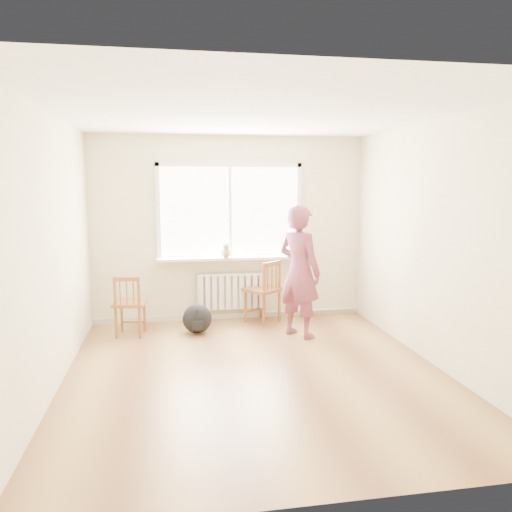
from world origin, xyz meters
name	(u,v)px	position (x,y,z in m)	size (l,w,h in m)	color
floor	(256,373)	(0.00, 0.00, 0.00)	(4.50, 4.50, 0.00)	#A07641
ceiling	(256,113)	(0.00, 0.00, 2.70)	(4.50, 4.50, 0.00)	white
back_wall	(230,229)	(0.00, 2.25, 1.35)	(4.00, 0.01, 2.70)	beige
window	(230,208)	(0.00, 2.22, 1.66)	(2.12, 0.05, 1.42)	white
windowsill	(231,258)	(0.00, 2.14, 0.93)	(2.15, 0.22, 0.04)	white
radiator	(231,291)	(0.00, 2.16, 0.44)	(1.00, 0.12, 0.55)	white
heating_pipe	(312,310)	(1.25, 2.19, 0.08)	(0.04, 0.04, 1.40)	silver
baseboard	(231,316)	(0.00, 2.23, 0.04)	(4.00, 0.03, 0.08)	beige
chair_left	(129,306)	(-1.43, 1.59, 0.41)	(0.46, 0.44, 0.82)	brown
chair_right	(265,292)	(0.47, 1.91, 0.46)	(0.62, 0.62, 0.92)	brown
person	(299,272)	(0.79, 1.21, 0.87)	(0.63, 0.42, 1.74)	#B23B6A
cat	(226,251)	(-0.09, 2.06, 1.05)	(0.18, 0.38, 0.25)	beige
backpack	(197,319)	(-0.54, 1.57, 0.20)	(0.39, 0.30, 0.39)	black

